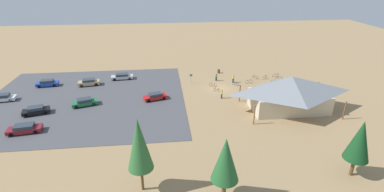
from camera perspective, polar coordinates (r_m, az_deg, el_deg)
ground at (r=58.73m, az=5.53°, el=1.41°), size 160.00×160.00×0.00m
parking_lot_asphalt at (r=57.33m, az=-20.35°, el=-0.60°), size 36.48×32.72×0.05m
bike_pavilion at (r=51.19m, az=18.97°, el=0.90°), size 15.33×9.04×6.12m
trash_bin at (r=67.73m, az=5.33°, el=4.92°), size 0.60×0.60×0.90m
lot_sign at (r=60.72m, az=-0.19°, el=3.72°), size 0.56×0.08×2.20m
pine_far_west at (r=30.30m, az=-10.48°, el=-9.42°), size 2.74×2.74×8.91m
pine_east at (r=37.53m, az=30.42°, el=-7.65°), size 2.79×2.79×7.27m
pine_center at (r=29.61m, az=6.67°, el=-12.50°), size 2.91×2.91×7.35m
bicycle_orange_back_row at (r=59.76m, az=4.17°, el=2.23°), size 1.48×0.79×0.78m
bicycle_red_trailside at (r=63.43m, az=16.01°, el=2.68°), size 0.86×1.52×0.82m
bicycle_yellow_near_porch at (r=65.92m, az=16.90°, el=3.36°), size 1.79×0.48×0.83m
bicycle_silver_yard_front at (r=62.45m, az=11.32°, el=2.82°), size 1.75×0.52×0.84m
bicycle_purple_by_bin at (r=65.47m, az=12.49°, el=3.68°), size 0.90×1.42×0.77m
bicycle_black_yard_center at (r=57.36m, az=5.05°, el=1.24°), size 1.45×0.94×0.76m
bicycle_white_edge_north at (r=67.73m, az=16.32°, el=3.98°), size 1.67×0.54×0.85m
bicycle_green_near_sign at (r=65.73m, az=14.31°, el=3.61°), size 1.43×0.97×0.82m
bicycle_blue_lone_west at (r=60.86m, az=8.72°, el=2.42°), size 1.29×1.05×0.83m
car_tan_front_row at (r=63.71m, az=-19.83°, el=2.60°), size 4.49×2.45×1.37m
car_white_by_curb at (r=63.22m, az=-33.63°, el=-0.30°), size 4.78×2.40×1.36m
car_maroon_aisle_side at (r=49.48m, az=-30.37°, el=-5.61°), size 4.96×2.56×1.31m
car_silver_inner_stall at (r=65.24m, az=-13.74°, el=3.80°), size 4.84×2.13×1.28m
car_blue_back_corner at (r=66.67m, az=-26.85°, el=2.31°), size 4.41×2.14×1.37m
car_red_second_row at (r=53.76m, az=-7.37°, el=-0.07°), size 4.53×2.83×1.27m
car_green_mid_lot at (r=54.49m, az=-20.60°, el=-1.13°), size 4.67×3.02×1.30m
car_black_near_entry at (r=54.72m, az=-28.63°, el=-2.51°), size 4.54×2.88×1.33m
visitor_near_lot at (r=62.10m, az=8.21°, el=3.52°), size 0.40×0.40×1.87m
visitor_crossing_yard at (r=54.07m, az=5.93°, el=0.47°), size 0.36×0.36×1.84m
visitor_by_pavilion at (r=62.80m, az=4.84°, el=3.82°), size 0.37×0.40×1.70m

